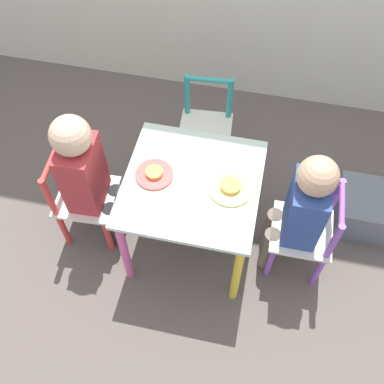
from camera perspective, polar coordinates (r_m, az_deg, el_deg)
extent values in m
plane|color=#5B514C|center=(2.21, 0.00, -6.05)|extent=(6.00, 6.00, 0.00)
cube|color=silver|center=(1.81, 0.00, 1.12)|extent=(0.55, 0.55, 0.02)
cylinder|color=#E5599E|center=(1.94, -8.56, -7.52)|extent=(0.04, 0.04, 0.47)
cylinder|color=yellow|center=(1.89, 5.72, -10.32)|extent=(0.04, 0.04, 0.47)
cylinder|color=orange|center=(2.18, -4.87, 3.54)|extent=(0.04, 0.04, 0.47)
cylinder|color=#387AD1|center=(2.13, 7.72, 1.37)|extent=(0.04, 0.04, 0.47)
cube|color=silver|center=(1.99, 13.77, -4.70)|extent=(0.26, 0.26, 0.02)
cylinder|color=#8E51BC|center=(2.15, 10.46, -3.66)|extent=(0.03, 0.03, 0.26)
cylinder|color=#8E51BC|center=(2.05, 9.88, -8.67)|extent=(0.03, 0.03, 0.26)
cylinder|color=#8E51BC|center=(2.18, 15.98, -4.54)|extent=(0.03, 0.03, 0.26)
cylinder|color=#8E51BC|center=(2.07, 15.73, -9.54)|extent=(0.03, 0.03, 0.26)
cylinder|color=#8E51BC|center=(1.97, 17.67, -0.80)|extent=(0.03, 0.03, 0.26)
cylinder|color=#8E51BC|center=(1.85, 17.52, -6.15)|extent=(0.03, 0.03, 0.26)
cylinder|color=#8E51BC|center=(1.82, 18.51, -1.51)|extent=(0.03, 0.21, 0.02)
cube|color=silver|center=(2.08, -13.24, -0.59)|extent=(0.27, 0.27, 0.02)
cylinder|color=#DB3D38|center=(2.11, -10.63, -5.39)|extent=(0.03, 0.03, 0.26)
cylinder|color=#DB3D38|center=(2.22, -9.23, -0.67)|extent=(0.03, 0.03, 0.26)
cylinder|color=#DB3D38|center=(2.18, -15.97, -4.52)|extent=(0.03, 0.03, 0.26)
cylinder|color=#DB3D38|center=(2.28, -14.36, 0.03)|extent=(0.03, 0.03, 0.26)
cylinder|color=#DB3D38|center=(1.97, -17.67, -0.77)|extent=(0.03, 0.03, 0.26)
cylinder|color=#DB3D38|center=(2.08, -15.81, 4.04)|extent=(0.03, 0.03, 0.26)
cylinder|color=#DB3D38|center=(1.93, -17.53, 3.71)|extent=(0.04, 0.21, 0.02)
cube|color=silver|center=(2.28, 1.68, 7.85)|extent=(0.28, 0.28, 0.02)
cylinder|color=teal|center=(2.32, -1.32, 3.93)|extent=(0.03, 0.03, 0.26)
cylinder|color=teal|center=(2.31, 3.90, 3.36)|extent=(0.03, 0.03, 0.26)
cylinder|color=teal|center=(2.46, -0.57, 7.77)|extent=(0.03, 0.03, 0.26)
cylinder|color=teal|center=(2.44, 4.39, 7.25)|extent=(0.03, 0.03, 0.26)
cylinder|color=teal|center=(2.27, -0.63, 12.12)|extent=(0.03, 0.03, 0.26)
cylinder|color=teal|center=(2.26, 4.81, 11.58)|extent=(0.03, 0.03, 0.26)
cylinder|color=teal|center=(2.19, 2.18, 14.05)|extent=(0.21, 0.04, 0.02)
cylinder|color=#7A6B5B|center=(2.11, 9.97, -4.77)|extent=(0.07, 0.07, 0.27)
cylinder|color=#7A6B5B|center=(2.07, 9.68, -7.14)|extent=(0.07, 0.07, 0.27)
cube|color=#2D478E|center=(1.85, 14.17, -2.06)|extent=(0.14, 0.20, 0.32)
sphere|color=tan|center=(1.67, 15.71, 2.05)|extent=(0.15, 0.15, 0.15)
cylinder|color=#38383D|center=(2.13, -9.91, -4.05)|extent=(0.07, 0.07, 0.27)
cylinder|color=#38383D|center=(2.18, -9.26, -1.82)|extent=(0.07, 0.07, 0.27)
cube|color=#B23338|center=(1.93, -13.67, 2.26)|extent=(0.15, 0.21, 0.34)
sphere|color=#DBB293|center=(1.75, -15.20, 6.91)|extent=(0.16, 0.16, 0.16)
cylinder|color=#EADB66|center=(1.79, 4.90, 0.54)|extent=(0.18, 0.18, 0.01)
cylinder|color=gold|center=(1.77, 4.93, 0.80)|extent=(0.08, 0.08, 0.02)
cylinder|color=#E54C47|center=(1.82, -4.80, 2.23)|extent=(0.16, 0.16, 0.01)
cylinder|color=gold|center=(1.81, -4.83, 2.50)|extent=(0.07, 0.07, 0.02)
cube|color=slate|center=(2.35, 21.49, -2.02)|extent=(0.30, 0.28, 0.19)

